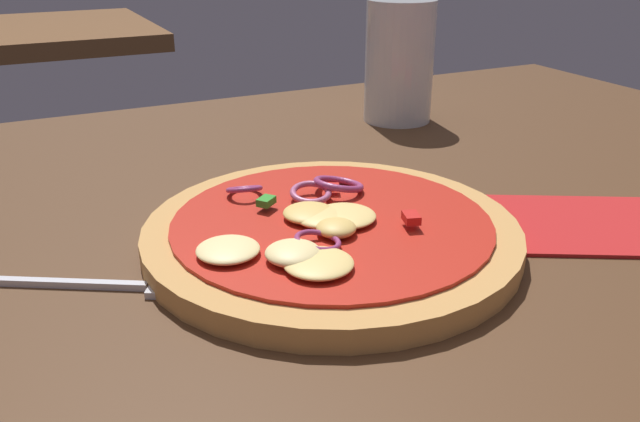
% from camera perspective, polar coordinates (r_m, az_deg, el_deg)
% --- Properties ---
extents(dining_table, '(1.38, 0.89, 0.04)m').
position_cam_1_polar(dining_table, '(0.51, -5.64, -4.75)').
color(dining_table, '#4C301C').
rests_on(dining_table, ground).
extents(pizza, '(0.28, 0.28, 0.04)m').
position_cam_1_polar(pizza, '(0.49, 0.87, -1.85)').
color(pizza, tan).
rests_on(pizza, dining_table).
extents(fork, '(0.17, 0.11, 0.01)m').
position_cam_1_polar(fork, '(0.46, -18.83, -6.27)').
color(fork, silver).
rests_on(fork, dining_table).
extents(beer_glass, '(0.08, 0.08, 0.14)m').
position_cam_1_polar(beer_glass, '(0.82, 6.89, 12.44)').
color(beer_glass, silver).
rests_on(beer_glass, dining_table).
extents(napkin, '(0.19, 0.17, 0.00)m').
position_cam_1_polar(napkin, '(0.57, 21.80, -1.07)').
color(napkin, '#B21E1E').
rests_on(napkin, dining_table).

